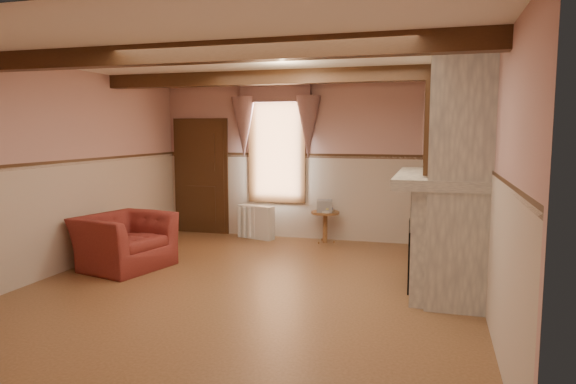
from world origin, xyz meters
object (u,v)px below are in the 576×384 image
(bowl, at_px, (441,170))
(mantel_clock, at_px, (441,163))
(oil_lamp, at_px, (441,160))
(radiator, at_px, (256,222))
(armchair, at_px, (124,241))
(side_table, at_px, (325,227))

(bowl, distance_m, mantel_clock, 0.56)
(mantel_clock, height_order, oil_lamp, oil_lamp)
(bowl, relative_size, oil_lamp, 1.38)
(radiator, height_order, bowl, bowl)
(armchair, distance_m, radiator, 2.67)
(side_table, relative_size, oil_lamp, 1.96)
(side_table, height_order, bowl, bowl)
(side_table, bearing_deg, mantel_clock, -40.41)
(armchair, xyz_separation_m, oil_lamp, (4.28, 0.78, 1.18))
(oil_lamp, bearing_deg, radiator, 152.50)
(bowl, bearing_deg, armchair, -176.53)
(radiator, xyz_separation_m, mantel_clock, (3.16, -1.60, 1.22))
(mantel_clock, bearing_deg, bowl, -90.00)
(armchair, xyz_separation_m, radiator, (1.11, 2.42, -0.08))
(mantel_clock, bearing_deg, armchair, -169.14)
(side_table, height_order, mantel_clock, mantel_clock)
(radiator, height_order, oil_lamp, oil_lamp)
(side_table, height_order, radiator, radiator)
(mantel_clock, relative_size, oil_lamp, 0.86)
(side_table, xyz_separation_m, bowl, (1.88, -2.16, 1.19))
(radiator, xyz_separation_m, oil_lamp, (3.16, -1.65, 1.26))
(side_table, xyz_separation_m, oil_lamp, (1.88, -1.65, 1.29))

